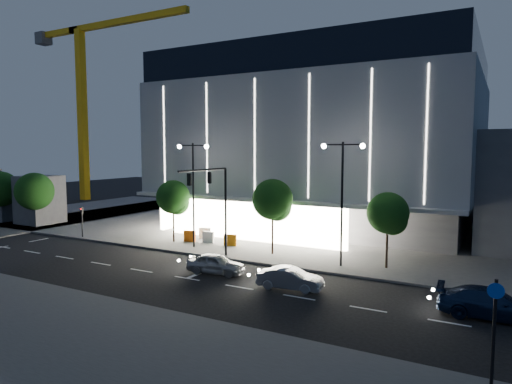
{
  "coord_description": "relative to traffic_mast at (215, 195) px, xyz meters",
  "views": [
    {
      "loc": [
        20.15,
        -25.0,
        8.47
      ],
      "look_at": [
        2.27,
        7.42,
        5.0
      ],
      "focal_mm": 32.0,
      "sensor_mm": 36.0,
      "label": 1
    }
  ],
  "objects": [
    {
      "name": "ground",
      "position": [
        -1.0,
        -3.34,
        -5.03
      ],
      "size": [
        160.0,
        160.0,
        0.0
      ],
      "primitive_type": "plane",
      "color": "black",
      "rests_on": "ground"
    },
    {
      "name": "sidewalk_museum",
      "position": [
        4.0,
        20.66,
        -4.95
      ],
      "size": [
        70.0,
        40.0,
        0.15
      ],
      "primitive_type": "cube",
      "color": "#474747",
      "rests_on": "ground"
    },
    {
      "name": "sidewalk_near",
      "position": [
        4.0,
        -15.34,
        -4.95
      ],
      "size": [
        70.0,
        10.0,
        0.15
      ],
      "primitive_type": "cube",
      "color": "#474747",
      "rests_on": "ground"
    },
    {
      "name": "sidewalk_west",
      "position": [
        -31.0,
        6.66,
        -4.95
      ],
      "size": [
        16.0,
        50.0,
        0.15
      ],
      "primitive_type": "cube",
      "color": "#474747",
      "rests_on": "ground"
    },
    {
      "name": "museum",
      "position": [
        1.98,
        18.97,
        4.25
      ],
      "size": [
        30.0,
        25.8,
        18.0
      ],
      "color": "#4C4C51",
      "rests_on": "ground"
    },
    {
      "name": "traffic_mast",
      "position": [
        0.0,
        0.0,
        0.0
      ],
      "size": [
        0.33,
        5.89,
        7.07
      ],
      "color": "black",
      "rests_on": "ground"
    },
    {
      "name": "street_lamp_west",
      "position": [
        -4.0,
        2.66,
        0.93
      ],
      "size": [
        3.16,
        0.36,
        9.0
      ],
      "color": "black",
      "rests_on": "ground"
    },
    {
      "name": "street_lamp_east",
      "position": [
        9.0,
        2.66,
        0.93
      ],
      "size": [
        3.16,
        0.36,
        9.0
      ],
      "color": "black",
      "rests_on": "ground"
    },
    {
      "name": "ped_signal_far",
      "position": [
        -16.0,
        1.16,
        -3.14
      ],
      "size": [
        0.22,
        0.24,
        3.0
      ],
      "color": "black",
      "rests_on": "ground"
    },
    {
      "name": "cycle_sign_pole",
      "position": [
        19.0,
        -10.85,
        -2.74
      ],
      "size": [
        0.56,
        0.13,
        4.0
      ],
      "color": "black",
      "rests_on": "ground"
    },
    {
      "name": "tower_crane",
      "position": [
        -41.92,
        24.66,
        15.48
      ],
      "size": [
        32.0,
        2.0,
        28.5
      ],
      "color": "gold",
      "rests_on": "ground"
    },
    {
      "name": "tree_left",
      "position": [
        -6.97,
        3.68,
        -0.99
      ],
      "size": [
        3.02,
        3.02,
        5.72
      ],
      "color": "black",
      "rests_on": "ground"
    },
    {
      "name": "tree_mid",
      "position": [
        3.03,
        3.68,
        -0.69
      ],
      "size": [
        3.25,
        3.25,
        6.15
      ],
      "color": "black",
      "rests_on": "ground"
    },
    {
      "name": "tree_right",
      "position": [
        12.03,
        3.68,
        -1.14
      ],
      "size": [
        2.91,
        2.91,
        5.51
      ],
      "color": "black",
      "rests_on": "ground"
    },
    {
      "name": "car_lead",
      "position": [
        2.0,
        -2.95,
        -4.34
      ],
      "size": [
        4.2,
        2.13,
        1.37
      ],
      "primitive_type": "imported",
      "rotation": [
        0.0,
        0.0,
        1.7
      ],
      "color": "#94979A",
      "rests_on": "ground"
    },
    {
      "name": "car_second",
      "position": [
        7.9,
        -3.68,
        -4.37
      ],
      "size": [
        4.11,
        1.85,
        1.31
      ],
      "primitive_type": "imported",
      "rotation": [
        0.0,
        0.0,
        1.69
      ],
      "color": "#A1A3A9",
      "rests_on": "ground"
    },
    {
      "name": "car_third",
      "position": [
        18.77,
        -3.09,
        -4.28
      ],
      "size": [
        5.28,
        2.43,
        1.5
      ],
      "primitive_type": "imported",
      "rotation": [
        0.0,
        0.0,
        1.64
      ],
      "color": "#122244",
      "rests_on": "ground"
    },
    {
      "name": "barrier_a",
      "position": [
        -5.72,
        4.34,
        -4.38
      ],
      "size": [
        1.13,
        0.47,
        1.0
      ],
      "primitive_type": "cube",
      "rotation": [
        0.0,
        0.0,
        0.2
      ],
      "color": "orange",
      "rests_on": "sidewalk_museum"
    },
    {
      "name": "barrier_b",
      "position": [
        -5.42,
        6.27,
        -4.38
      ],
      "size": [
        1.11,
        0.64,
        1.0
      ],
      "primitive_type": "cube",
      "rotation": [
        0.0,
        0.0,
        0.38
      ],
      "color": "silver",
      "rests_on": "sidewalk_museum"
    },
    {
      "name": "barrier_c",
      "position": [
        -1.55,
        4.57,
        -4.38
      ],
      "size": [
        1.13,
        0.54,
        1.0
      ],
      "primitive_type": "cube",
      "rotation": [
        0.0,
        0.0,
        0.27
      ],
      "color": "#C3660A",
      "rests_on": "sidewalk_museum"
    },
    {
      "name": "barrier_d",
      "position": [
        -3.96,
        4.74,
        -4.38
      ],
      "size": [
        1.12,
        0.34,
        1.0
      ],
      "primitive_type": "cube",
      "rotation": [
        0.0,
        0.0,
        0.08
      ],
      "color": "white",
      "rests_on": "sidewalk_museum"
    }
  ]
}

